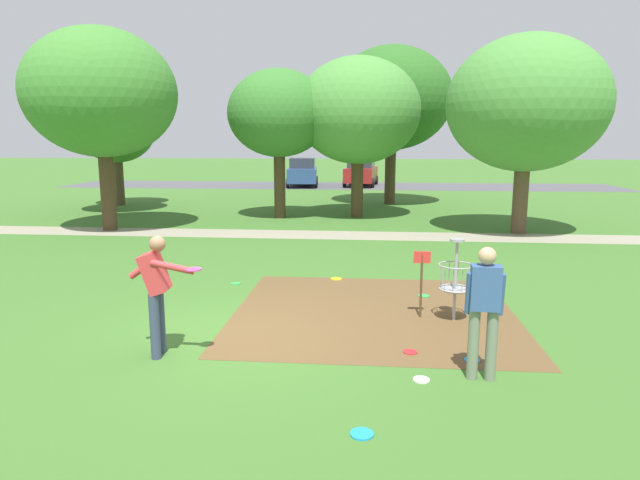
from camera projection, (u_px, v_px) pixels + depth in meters
ground_plane at (232, 337)px, 8.42m from camera, size 160.00×160.00×0.00m
dirt_tee_pad at (374, 312)px, 9.62m from camera, size 4.87×4.70×0.01m
disc_golf_basket at (452, 276)px, 9.08m from camera, size 0.98×0.58×1.39m
player_foreground_watching at (484, 306)px, 6.76m from camera, size 0.48×0.41×1.71m
player_throwing at (157, 288)px, 7.52m from camera, size 1.13×0.45×1.71m
frisbee_near_basket at (336, 279)px, 11.88m from camera, size 0.25×0.25×0.02m
frisbee_by_tee at (421, 380)px, 6.89m from camera, size 0.21×0.21×0.02m
frisbee_mid_grass at (472, 360)px, 7.50m from camera, size 0.21×0.21×0.02m
frisbee_far_left at (424, 296)px, 10.58m from camera, size 0.23×0.23×0.02m
frisbee_far_right at (236, 284)px, 11.49m from camera, size 0.21×0.21×0.02m
frisbee_scattered_a at (410, 352)px, 7.79m from camera, size 0.21×0.21×0.02m
frisbee_scattered_b at (362, 434)px, 5.62m from camera, size 0.25×0.25×0.02m
tree_near_left at (279, 114)px, 20.55m from camera, size 3.85×3.85×5.61m
tree_near_right at (103, 117)px, 22.23m from camera, size 3.66×3.66×5.48m
tree_mid_left at (101, 94)px, 17.61m from camera, size 4.84×4.84×6.53m
tree_mid_center at (392, 99)px, 25.06m from camera, size 5.53×5.53×7.21m
tree_mid_right at (116, 131)px, 24.81m from camera, size 3.41×3.41×4.86m
tree_far_left at (358, 111)px, 20.78m from camera, size 4.74×4.74×6.10m
tree_far_center at (527, 104)px, 17.03m from camera, size 4.96×4.96×6.21m
parking_lot_strip at (339, 186)px, 36.08m from camera, size 36.00×6.00×0.01m
parked_car_leftmost at (303, 172)px, 35.51m from camera, size 2.24×4.34×1.84m
parked_car_center_left at (361, 172)px, 35.83m from camera, size 2.29×4.36×1.84m
gravel_path at (304, 234)px, 17.49m from camera, size 40.00×1.58×0.00m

